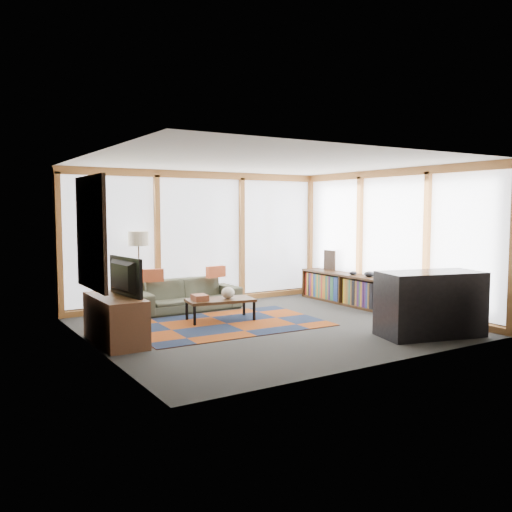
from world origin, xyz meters
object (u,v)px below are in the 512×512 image
tv_console (115,320)px  television (119,277)px  coffee_table (220,310)px  bar_counter (430,304)px  sofa (186,295)px  floor_lamp (139,272)px  bookshelf (347,289)px

tv_console → television: (0.06, -0.03, 0.60)m
coffee_table → tv_console: (-1.96, -0.56, 0.15)m
coffee_table → bar_counter: (2.13, -2.59, 0.29)m
sofa → coffee_table: size_ratio=1.78×
tv_console → floor_lamp: bearing=61.8°
bookshelf → bar_counter: size_ratio=1.59×
coffee_table → tv_console: 2.04m
television → bar_counter: (4.03, -2.00, -0.46)m
bookshelf → bar_counter: bar_counter is taller
bar_counter → television: bearing=168.3°
floor_lamp → tv_console: 2.29m
bookshelf → television: television is taller
sofa → floor_lamp: 0.96m
sofa → floor_lamp: size_ratio=1.34×
sofa → bookshelf: 3.16m
sofa → tv_console: tv_console is taller
coffee_table → bookshelf: size_ratio=0.46×
floor_lamp → bar_counter: size_ratio=0.98×
floor_lamp → coffee_table: size_ratio=1.33×
television → tv_console: bearing=57.4°
sofa → bookshelf: bookshelf is taller
sofa → television: (-1.82, -1.75, 0.65)m
floor_lamp → bar_counter: bearing=-53.0°
coffee_table → bar_counter: bearing=-50.6°
floor_lamp → bookshelf: floor_lamp is taller
bar_counter → floor_lamp: bearing=141.7°
coffee_table → floor_lamp: bearing=122.2°
sofa → tv_console: size_ratio=1.49×
bookshelf → television: 4.89m
bookshelf → bar_counter: 2.81m
floor_lamp → coffee_table: 1.77m
television → sofa: bearing=-52.5°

